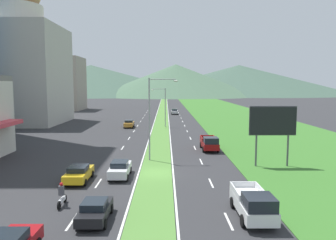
{
  "coord_description": "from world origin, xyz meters",
  "views": [
    {
      "loc": [
        1.0,
        -32.24,
        8.87
      ],
      "look_at": [
        1.42,
        27.96,
        2.39
      ],
      "focal_mm": 35.17,
      "sensor_mm": 36.0,
      "label": 1
    }
  ],
  "objects_px": {
    "motorcycle_rider": "(62,196)",
    "car_2": "(95,210)",
    "street_lamp_near": "(153,113)",
    "street_lamp_mid": "(164,104)",
    "car_0": "(175,112)",
    "car_4": "(79,173)",
    "car_3": "(129,124)",
    "billboard_roadside": "(273,123)",
    "pickup_truck_0": "(253,204)",
    "car_5": "(120,169)",
    "pickup_truck_1": "(210,143)"
  },
  "relations": [
    {
      "from": "billboard_roadside",
      "to": "car_2",
      "type": "distance_m",
      "value": 21.85
    },
    {
      "from": "car_4",
      "to": "pickup_truck_0",
      "type": "xyz_separation_m",
      "value": [
        13.8,
        -8.55,
        0.21
      ]
    },
    {
      "from": "car_3",
      "to": "car_2",
      "type": "bearing_deg",
      "value": -176.35
    },
    {
      "from": "car_3",
      "to": "street_lamp_mid",
      "type": "bearing_deg",
      "value": -81.9
    },
    {
      "from": "car_4",
      "to": "pickup_truck_1",
      "type": "xyz_separation_m",
      "value": [
        13.92,
        14.27,
        0.21
      ]
    },
    {
      "from": "car_3",
      "to": "billboard_roadside",
      "type": "bearing_deg",
      "value": -149.75
    },
    {
      "from": "street_lamp_near",
      "to": "car_0",
      "type": "xyz_separation_m",
      "value": [
        4.17,
        60.55,
        -4.77
      ]
    },
    {
      "from": "street_lamp_mid",
      "to": "car_0",
      "type": "xyz_separation_m",
      "value": [
        3.11,
        29.75,
        -3.96
      ]
    },
    {
      "from": "billboard_roadside",
      "to": "pickup_truck_0",
      "type": "distance_m",
      "value": 15.5
    },
    {
      "from": "street_lamp_near",
      "to": "car_5",
      "type": "relative_size",
      "value": 2.13
    },
    {
      "from": "street_lamp_near",
      "to": "motorcycle_rider",
      "type": "height_order",
      "value": "street_lamp_near"
    },
    {
      "from": "car_3",
      "to": "pickup_truck_1",
      "type": "height_order",
      "value": "pickup_truck_1"
    },
    {
      "from": "billboard_roadside",
      "to": "car_5",
      "type": "distance_m",
      "value": 16.87
    },
    {
      "from": "pickup_truck_0",
      "to": "car_5",
      "type": "bearing_deg",
      "value": -134.39
    },
    {
      "from": "car_0",
      "to": "car_4",
      "type": "relative_size",
      "value": 0.9
    },
    {
      "from": "car_5",
      "to": "pickup_truck_0",
      "type": "bearing_deg",
      "value": -134.39
    },
    {
      "from": "car_0",
      "to": "car_2",
      "type": "bearing_deg",
      "value": -5.34
    },
    {
      "from": "car_2",
      "to": "car_4",
      "type": "distance_m",
      "value": 9.45
    },
    {
      "from": "street_lamp_mid",
      "to": "car_0",
      "type": "height_order",
      "value": "street_lamp_mid"
    },
    {
      "from": "car_5",
      "to": "car_3",
      "type": "bearing_deg",
      "value": 4.98
    },
    {
      "from": "pickup_truck_0",
      "to": "car_2",
      "type": "bearing_deg",
      "value": -88.46
    },
    {
      "from": "car_4",
      "to": "pickup_truck_1",
      "type": "distance_m",
      "value": 19.94
    },
    {
      "from": "billboard_roadside",
      "to": "car_3",
      "type": "xyz_separation_m",
      "value": [
        -19.12,
        32.79,
        -3.97
      ]
    },
    {
      "from": "car_0",
      "to": "car_2",
      "type": "height_order",
      "value": "car_0"
    },
    {
      "from": "car_2",
      "to": "street_lamp_mid",
      "type": "bearing_deg",
      "value": -4.95
    },
    {
      "from": "car_3",
      "to": "car_4",
      "type": "relative_size",
      "value": 0.91
    },
    {
      "from": "car_4",
      "to": "pickup_truck_0",
      "type": "bearing_deg",
      "value": -121.78
    },
    {
      "from": "street_lamp_near",
      "to": "pickup_truck_0",
      "type": "relative_size",
      "value": 1.79
    },
    {
      "from": "car_2",
      "to": "street_lamp_near",
      "type": "bearing_deg",
      "value": -10.23
    },
    {
      "from": "street_lamp_mid",
      "to": "car_2",
      "type": "bearing_deg",
      "value": -94.95
    },
    {
      "from": "street_lamp_mid",
      "to": "car_2",
      "type": "xyz_separation_m",
      "value": [
        -4.16,
        -48.0,
        -4.03
      ]
    },
    {
      "from": "car_5",
      "to": "motorcycle_rider",
      "type": "relative_size",
      "value": 2.26
    },
    {
      "from": "car_2",
      "to": "pickup_truck_1",
      "type": "relative_size",
      "value": 0.75
    },
    {
      "from": "street_lamp_mid",
      "to": "pickup_truck_0",
      "type": "relative_size",
      "value": 1.51
    },
    {
      "from": "car_4",
      "to": "motorcycle_rider",
      "type": "relative_size",
      "value": 2.24
    },
    {
      "from": "street_lamp_near",
      "to": "car_0",
      "type": "bearing_deg",
      "value": 86.06
    },
    {
      "from": "car_5",
      "to": "motorcycle_rider",
      "type": "bearing_deg",
      "value": 157.38
    },
    {
      "from": "street_lamp_mid",
      "to": "pickup_truck_1",
      "type": "height_order",
      "value": "street_lamp_mid"
    },
    {
      "from": "pickup_truck_1",
      "to": "car_0",
      "type": "bearing_deg",
      "value": -176.56
    },
    {
      "from": "street_lamp_near",
      "to": "pickup_truck_0",
      "type": "distance_m",
      "value": 19.0
    },
    {
      "from": "street_lamp_near",
      "to": "car_4",
      "type": "xyz_separation_m",
      "value": [
        -6.47,
        -8.37,
        -4.8
      ]
    },
    {
      "from": "street_lamp_mid",
      "to": "car_4",
      "type": "bearing_deg",
      "value": -100.88
    },
    {
      "from": "motorcycle_rider",
      "to": "car_2",
      "type": "bearing_deg",
      "value": -131.43
    },
    {
      "from": "car_0",
      "to": "pickup_truck_0",
      "type": "bearing_deg",
      "value": 2.34
    },
    {
      "from": "motorcycle_rider",
      "to": "street_lamp_near",
      "type": "bearing_deg",
      "value": -22.7
    },
    {
      "from": "street_lamp_near",
      "to": "car_4",
      "type": "height_order",
      "value": "street_lamp_near"
    },
    {
      "from": "car_0",
      "to": "car_4",
      "type": "xyz_separation_m",
      "value": [
        -10.64,
        -68.92,
        -0.03
      ]
    },
    {
      "from": "billboard_roadside",
      "to": "car_0",
      "type": "relative_size",
      "value": 1.64
    },
    {
      "from": "car_0",
      "to": "car_4",
      "type": "distance_m",
      "value": 69.73
    },
    {
      "from": "pickup_truck_1",
      "to": "pickup_truck_0",
      "type": "bearing_deg",
      "value": -0.31
    }
  ]
}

